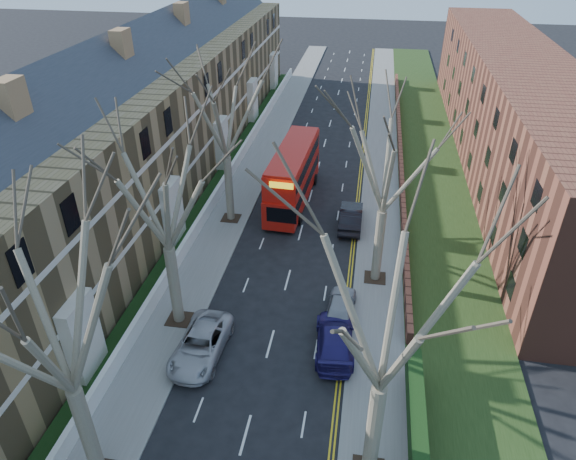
% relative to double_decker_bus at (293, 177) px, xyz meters
% --- Properties ---
extents(pavement_left, '(3.00, 102.00, 0.12)m').
position_rel_double_decker_bus_xyz_m(pavement_left, '(-4.66, 7.19, -2.21)').
color(pavement_left, slate).
rests_on(pavement_left, ground).
extents(pavement_right, '(3.00, 102.00, 0.12)m').
position_rel_double_decker_bus_xyz_m(pavement_right, '(7.34, 7.19, -2.21)').
color(pavement_right, slate).
rests_on(pavement_right, ground).
extents(terrace_left, '(9.70, 78.00, 13.60)m').
position_rel_double_decker_bus_xyz_m(terrace_left, '(-12.30, -0.81, 3.26)').
color(terrace_left, olive).
rests_on(terrace_left, ground).
extents(flats_right, '(13.97, 54.00, 10.00)m').
position_rel_double_decker_bus_xyz_m(flats_right, '(18.80, 11.19, 2.71)').
color(flats_right, brown).
rests_on(flats_right, ground).
extents(front_wall_left, '(0.30, 78.00, 1.00)m').
position_rel_double_decker_bus_xyz_m(front_wall_left, '(-6.31, -0.81, -1.65)').
color(front_wall_left, white).
rests_on(front_wall_left, ground).
extents(grass_verge_right, '(6.00, 102.00, 0.06)m').
position_rel_double_decker_bus_xyz_m(grass_verge_right, '(11.84, 7.19, -2.12)').
color(grass_verge_right, '#1E3413').
rests_on(grass_verge_right, ground).
extents(tree_left_mid, '(10.50, 10.50, 14.71)m').
position_rel_double_decker_bus_xyz_m(tree_left_mid, '(-4.36, -25.81, 7.29)').
color(tree_left_mid, '#706750').
rests_on(tree_left_mid, ground).
extents(tree_left_far, '(10.15, 10.15, 14.22)m').
position_rel_double_decker_bus_xyz_m(tree_left_far, '(-4.36, -15.81, 6.97)').
color(tree_left_far, '#706750').
rests_on(tree_left_far, ground).
extents(tree_left_dist, '(10.50, 10.50, 14.71)m').
position_rel_double_decker_bus_xyz_m(tree_left_dist, '(-4.36, -3.81, 7.29)').
color(tree_left_dist, '#706750').
rests_on(tree_left_dist, ground).
extents(tree_right_mid, '(10.50, 10.50, 14.71)m').
position_rel_double_decker_bus_xyz_m(tree_right_mid, '(7.04, -23.81, 7.29)').
color(tree_right_mid, '#706750').
rests_on(tree_right_mid, ground).
extents(tree_right_far, '(10.15, 10.15, 14.22)m').
position_rel_double_decker_bus_xyz_m(tree_right_far, '(7.04, -9.81, 6.97)').
color(tree_right_far, '#706750').
rests_on(tree_right_far, ground).
extents(double_decker_bus, '(3.21, 11.15, 4.62)m').
position_rel_double_decker_bus_xyz_m(double_decker_bus, '(0.00, 0.00, 0.00)').
color(double_decker_bus, '#B6140D').
rests_on(double_decker_bus, ground).
extents(car_left_far, '(2.65, 5.35, 1.46)m').
position_rel_double_decker_bus_xyz_m(car_left_far, '(-2.22, -18.21, -1.54)').
color(car_left_far, '#AFADB3').
rests_on(car_left_far, ground).
extents(car_right_near, '(2.50, 5.30, 1.49)m').
position_rel_double_decker_bus_xyz_m(car_right_near, '(4.94, -16.59, -1.52)').
color(car_right_near, navy).
rests_on(car_right_near, ground).
extents(car_right_mid, '(1.87, 4.15, 1.38)m').
position_rel_double_decker_bus_xyz_m(car_right_mid, '(5.04, -13.73, -1.58)').
color(car_right_mid, '#97989F').
rests_on(car_right_mid, ground).
extents(car_right_far, '(1.71, 4.86, 1.60)m').
position_rel_double_decker_bus_xyz_m(car_right_far, '(5.01, -3.22, -1.47)').
color(car_right_far, black).
rests_on(car_right_far, ground).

